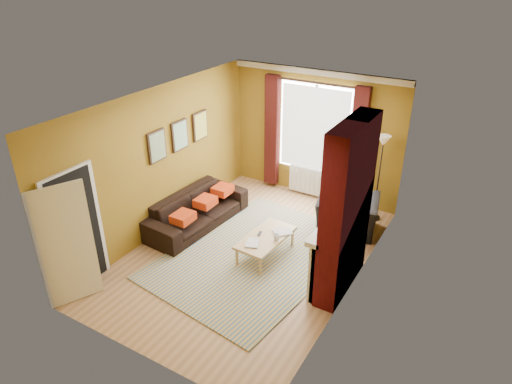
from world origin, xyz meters
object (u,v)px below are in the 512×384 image
armchair (347,215)px  wicker_stool (329,198)px  sofa (197,210)px  floor_lamp (382,154)px  coffee_table (266,238)px

armchair → wicker_stool: 1.04m
sofa → floor_lamp: floor_lamp is taller
armchair → wicker_stool: size_ratio=2.93×
wicker_stool → floor_lamp: size_ratio=0.21×
armchair → floor_lamp: bearing=-125.8°
armchair → coffee_table: bearing=44.4°
armchair → floor_lamp: (0.32, 0.76, 1.05)m
sofa → armchair: (2.65, 1.27, 0.03)m
sofa → floor_lamp: 3.76m
sofa → coffee_table: (1.70, -0.24, 0.03)m
armchair → coffee_table: (-0.96, -1.51, -0.01)m
armchair → floor_lamp: size_ratio=0.63×
floor_lamp → sofa: bearing=-145.5°
sofa → coffee_table: size_ratio=1.83×
wicker_stool → floor_lamp: floor_lamp is taller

